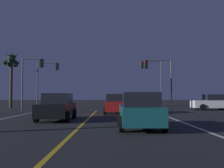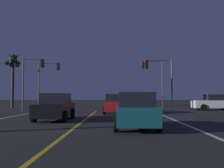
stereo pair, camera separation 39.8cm
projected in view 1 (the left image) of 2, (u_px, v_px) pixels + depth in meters
name	position (u px, v px, depth m)	size (l,w,h in m)	color
lane_edge_right	(219.00, 136.00, 9.83)	(0.16, 33.09, 0.01)	silver
lane_center_divider	(71.00, 136.00, 9.84)	(0.16, 33.09, 0.01)	gold
car_crossing_side	(213.00, 102.00, 27.65)	(4.30, 2.02, 1.70)	black
car_oncoming	(57.00, 107.00, 16.25)	(2.02, 4.30, 1.70)	black
car_ahead_far	(116.00, 104.00, 22.42)	(2.02, 4.30, 1.70)	black
car_lead_same_lane	(140.00, 111.00, 12.15)	(2.02, 4.30, 1.70)	black
traffic_light_near_right	(158.00, 73.00, 27.04)	(2.95, 0.36, 5.36)	#4C4C51
traffic_light_near_left	(33.00, 72.00, 27.06)	(2.33, 0.36, 5.49)	#4C4C51
traffic_light_far_right	(152.00, 74.00, 32.56)	(2.72, 0.36, 5.96)	#4C4C51
traffic_light_far_left	(48.00, 75.00, 32.56)	(2.80, 0.36, 5.77)	#4C4C51
palm_tree_left_far	(12.00, 63.00, 32.43)	(2.28, 2.42, 7.19)	#473826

